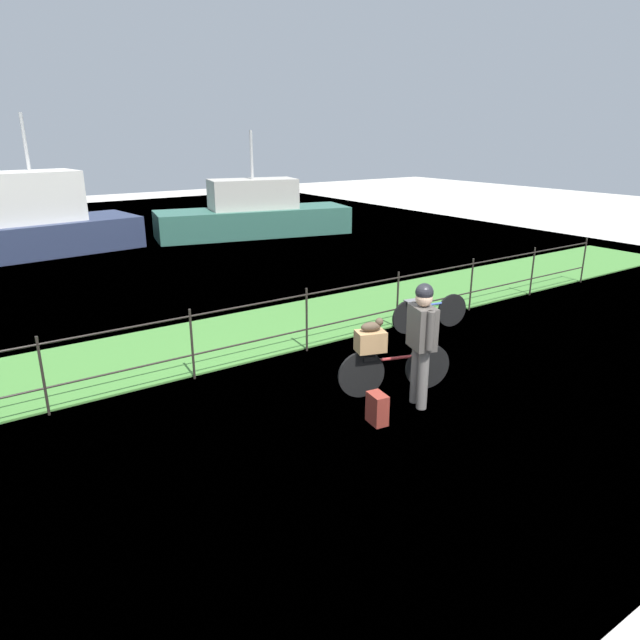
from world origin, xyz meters
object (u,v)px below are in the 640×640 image
object	(u,v)px
bicycle_parked	(429,313)
moored_boat_near	(38,225)
terrier_dog	(373,326)
moored_boat_mid	(254,215)
wooden_crate	(370,341)
bicycle_main	(394,369)
backpack_on_paving	(377,409)
cyclist_person	(422,334)

from	to	relation	value
bicycle_parked	moored_boat_near	bearing A→B (deg)	111.52
terrier_dog	moored_boat_mid	bearing A→B (deg)	68.58
wooden_crate	moored_boat_near	xyz separation A→B (m)	(-1.94, 13.18, 0.06)
terrier_dog	moored_boat_mid	distance (m)	13.27
bicycle_main	bicycle_parked	world-z (taller)	bicycle_main
bicycle_parked	moored_boat_near	world-z (taller)	moored_boat_near
terrier_dog	bicycle_parked	size ratio (longest dim) A/B	0.20
moored_boat_mid	backpack_on_paving	bearing A→B (deg)	-112.12
bicycle_main	terrier_dog	world-z (taller)	terrier_dog
bicycle_parked	cyclist_person	bearing A→B (deg)	-137.49
wooden_crate	bicycle_parked	size ratio (longest dim) A/B	0.25
bicycle_main	cyclist_person	world-z (taller)	cyclist_person
wooden_crate	terrier_dog	size ratio (longest dim) A/B	1.21
bicycle_main	moored_boat_near	world-z (taller)	moored_boat_near
backpack_on_paving	moored_boat_near	xyz separation A→B (m)	(-1.52, 13.84, 0.67)
wooden_crate	moored_boat_near	world-z (taller)	moored_boat_near
bicycle_parked	moored_boat_near	size ratio (longest dim) A/B	0.27
bicycle_main	moored_boat_near	distance (m)	13.49
bicycle_parked	wooden_crate	bearing A→B (deg)	-150.33
wooden_crate	cyclist_person	bearing A→B (deg)	-58.57
wooden_crate	terrier_dog	xyz separation A→B (m)	(0.02, -0.01, 0.22)
bicycle_main	terrier_dog	size ratio (longest dim) A/B	4.91
terrier_dog	backpack_on_paving	world-z (taller)	terrier_dog
moored_boat_mid	bicycle_main	bearing A→B (deg)	-109.97
bicycle_main	wooden_crate	world-z (taller)	wooden_crate
wooden_crate	cyclist_person	size ratio (longest dim) A/B	0.23
bicycle_main	moored_boat_mid	bearing A→B (deg)	70.03
backpack_on_paving	moored_boat_mid	xyz separation A→B (m)	(5.29, 13.01, 0.51)
backpack_on_paving	moored_boat_near	world-z (taller)	moored_boat_near
cyclist_person	backpack_on_paving	bearing A→B (deg)	-174.56
bicycle_main	moored_boat_mid	xyz separation A→B (m)	(4.53, 12.45, 0.36)
bicycle_main	terrier_dog	xyz separation A→B (m)	(-0.32, 0.10, 0.67)
backpack_on_paving	bicycle_main	bearing A→B (deg)	134.55
cyclist_person	terrier_dog	bearing A→B (deg)	120.06
terrier_dog	moored_boat_mid	size ratio (longest dim) A/B	0.05
cyclist_person	bicycle_parked	world-z (taller)	cyclist_person
cyclist_person	backpack_on_paving	world-z (taller)	cyclist_person
terrier_dog	wooden_crate	bearing A→B (deg)	161.89
backpack_on_paving	bicycle_parked	size ratio (longest dim) A/B	0.25
bicycle_parked	moored_boat_mid	distance (m)	11.06
bicycle_main	moored_boat_mid	world-z (taller)	moored_boat_mid
bicycle_main	wooden_crate	xyz separation A→B (m)	(-0.34, 0.11, 0.45)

